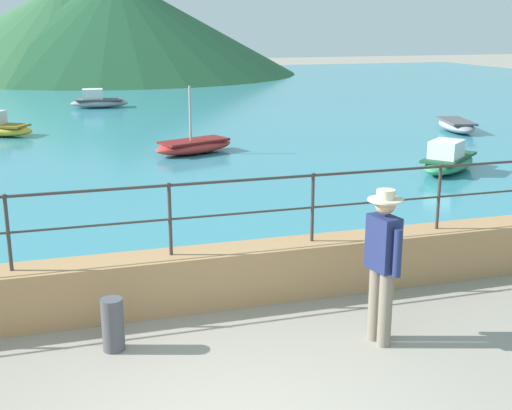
{
  "coord_description": "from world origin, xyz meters",
  "views": [
    {
      "loc": [
        -1.29,
        -4.55,
        3.45
      ],
      "look_at": [
        1.24,
        3.7,
        1.1
      ],
      "focal_mm": 47.37,
      "sensor_mm": 36.0,
      "label": 1
    }
  ],
  "objects_px": {
    "person_walking": "(382,259)",
    "boat_7": "(448,160)",
    "bollard": "(113,325)",
    "boat_2": "(194,146)",
    "boat_6": "(98,101)",
    "boat_5": "(456,125)"
  },
  "relations": [
    {
      "from": "bollard",
      "to": "boat_7",
      "type": "distance_m",
      "value": 10.66
    },
    {
      "from": "bollard",
      "to": "boat_6",
      "type": "relative_size",
      "value": 0.25
    },
    {
      "from": "bollard",
      "to": "boat_5",
      "type": "distance_m",
      "value": 16.77
    },
    {
      "from": "boat_5",
      "to": "bollard",
      "type": "bearing_deg",
      "value": -135.27
    },
    {
      "from": "boat_5",
      "to": "boat_6",
      "type": "relative_size",
      "value": 1.03
    },
    {
      "from": "boat_2",
      "to": "boat_7",
      "type": "bearing_deg",
      "value": -37.22
    },
    {
      "from": "person_walking",
      "to": "boat_7",
      "type": "distance_m",
      "value": 9.17
    },
    {
      "from": "person_walking",
      "to": "boat_2",
      "type": "height_order",
      "value": "boat_2"
    },
    {
      "from": "boat_2",
      "to": "boat_5",
      "type": "xyz_separation_m",
      "value": [
        8.78,
        1.22,
        -0.01
      ]
    },
    {
      "from": "person_walking",
      "to": "bollard",
      "type": "relative_size",
      "value": 2.95
    },
    {
      "from": "boat_5",
      "to": "boat_7",
      "type": "distance_m",
      "value": 6.29
    },
    {
      "from": "boat_2",
      "to": "boat_6",
      "type": "xyz_separation_m",
      "value": [
        -1.68,
        10.84,
        0.07
      ]
    },
    {
      "from": "bollard",
      "to": "boat_2",
      "type": "xyz_separation_m",
      "value": [
        3.13,
        10.59,
        -0.04
      ]
    },
    {
      "from": "bollard",
      "to": "boat_2",
      "type": "distance_m",
      "value": 11.04
    },
    {
      "from": "boat_6",
      "to": "boat_5",
      "type": "bearing_deg",
      "value": -42.62
    },
    {
      "from": "bollard",
      "to": "boat_6",
      "type": "distance_m",
      "value": 21.48
    },
    {
      "from": "boat_2",
      "to": "boat_7",
      "type": "relative_size",
      "value": 1.05
    },
    {
      "from": "bollard",
      "to": "boat_5",
      "type": "xyz_separation_m",
      "value": [
        11.92,
        11.81,
        -0.04
      ]
    },
    {
      "from": "boat_5",
      "to": "boat_6",
      "type": "distance_m",
      "value": 14.22
    },
    {
      "from": "person_walking",
      "to": "boat_2",
      "type": "distance_m",
      "value": 11.29
    },
    {
      "from": "boat_2",
      "to": "boat_7",
      "type": "height_order",
      "value": "boat_2"
    },
    {
      "from": "boat_2",
      "to": "boat_7",
      "type": "xyz_separation_m",
      "value": [
        5.21,
        -3.95,
        0.07
      ]
    }
  ]
}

